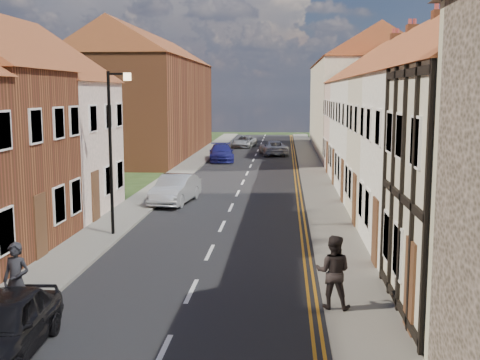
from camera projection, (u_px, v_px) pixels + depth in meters
road at (238, 193)px, 32.11m from camera, size 7.00×90.00×0.02m
pavement_left at (156, 192)px, 32.42m from camera, size 1.80×90.00×0.12m
pavement_right at (320, 194)px, 31.77m from camera, size 1.80×90.00×0.12m
cottage_r_cream_mid at (453, 114)px, 24.36m from camera, size 8.30×5.20×9.00m
cottage_r_pink at (423, 111)px, 29.69m from camera, size 8.30×6.00×9.00m
cottage_r_white_far at (402, 108)px, 35.01m from camera, size 8.30×5.20×9.00m
cottage_r_cream_far at (387, 106)px, 40.34m from camera, size 8.30×6.00×9.00m
cottage_l_pink at (13, 115)px, 26.09m from camera, size 8.30×6.30×8.80m
block_right_far at (359, 93)px, 55.32m from camera, size 8.30×24.20×10.50m
block_left_far at (148, 93)px, 51.76m from camera, size 8.30×24.20×10.50m
lamppost at (113, 143)px, 22.01m from camera, size 0.88×0.15×6.00m
car_near at (3, 326)px, 12.25m from camera, size 1.76×3.91×1.30m
car_mid at (175, 189)px, 29.22m from camera, size 2.02×4.39×1.39m
car_far at (221, 153)px, 47.08m from camera, size 2.44×4.81×1.34m
car_distant at (244, 142)px, 58.95m from camera, size 2.63×4.42×1.15m
pedestrian_left at (16, 281)px, 13.95m from camera, size 0.72×0.53×1.81m
pedestrian_right at (333, 272)px, 14.65m from camera, size 1.00×0.84×1.82m
car_distant_b at (273, 148)px, 51.64m from camera, size 2.83×4.82×1.26m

